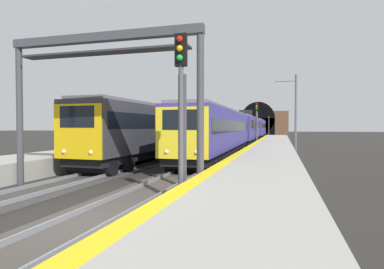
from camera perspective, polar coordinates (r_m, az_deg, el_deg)
name	(u,v)px	position (r m, az deg, el deg)	size (l,w,h in m)	color
ground_plane	(87,225)	(9.30, -18.05, -14.94)	(320.00, 320.00, 0.00)	#282623
platform_right	(239,218)	(7.77, 8.34, -14.49)	(112.00, 3.67, 0.96)	#9E9B93
platform_right_edge_strip	(174,194)	(8.00, -3.17, -10.43)	(112.00, 0.50, 0.01)	yellow
track_main_line	(87,223)	(9.29, -18.05, -14.70)	(160.00, 2.89, 0.21)	#423D38
train_main_approaching	(245,129)	(45.92, 9.46, 1.03)	(60.79, 3.12, 4.89)	navy
train_adjacent_platform	(192,128)	(34.47, -0.08, 1.09)	(39.31, 3.38, 5.07)	#333338
railway_signal_near	(181,103)	(10.49, -1.94, 5.60)	(0.39, 0.38, 5.60)	#4C4C54
railway_signal_mid	(257,120)	(42.43, 11.40, 2.51)	(0.39, 0.38, 5.68)	#4C4C54
railway_signal_far	(269,124)	(81.46, 13.45, 1.76)	(0.39, 0.38, 5.29)	#38383D
overhead_signal_gantry	(102,70)	(13.99, -15.67, 10.88)	(0.70, 8.64, 6.45)	#3F3F47
tunnel_portal	(258,123)	(102.07, 11.65, 2.03)	(2.17, 18.10, 10.17)	brown
catenary_mast_far	(295,113)	(33.11, 17.86, 3.69)	(0.22, 2.18, 7.65)	#595B60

